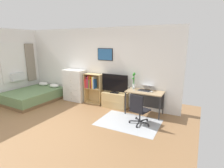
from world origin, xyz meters
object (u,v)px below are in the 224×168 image
at_px(office_chair, 138,109).
at_px(bamboo_vase, 134,80).
at_px(laptop, 146,88).
at_px(dresser, 75,85).
at_px(computer_mouse, 152,92).
at_px(wine_glass, 134,86).
at_px(bed, 34,95).
at_px(bookshelf, 93,86).
at_px(tv_stand, 115,100).
at_px(desk, 145,95).
at_px(television, 115,84).

bearing_deg(office_chair, bamboo_vase, 132.02).
bearing_deg(laptop, office_chair, -80.89).
bearing_deg(dresser, computer_mouse, -1.68).
relative_size(computer_mouse, bamboo_vase, 0.20).
bearing_deg(wine_glass, bed, -170.06).
relative_size(computer_mouse, wine_glass, 0.58).
height_order(bookshelf, laptop, bookshelf).
bearing_deg(laptop, bed, -165.12).
relative_size(dresser, laptop, 2.71).
xyz_separation_m(dresser, tv_stand, (1.71, 0.02, -0.33)).
xyz_separation_m(bed, bamboo_vase, (3.70, 0.87, 0.80)).
xyz_separation_m(desk, bamboo_vase, (-0.43, 0.08, 0.42)).
bearing_deg(television, bookshelf, 175.62).
distance_m(office_chair, laptop, 0.99).
relative_size(bamboo_vase, wine_glass, 2.91).
height_order(bed, bookshelf, bookshelf).
relative_size(bookshelf, computer_mouse, 10.57).
bearing_deg(dresser, wine_glass, -2.74).
relative_size(desk, computer_mouse, 10.76).
xyz_separation_m(bookshelf, desk, (2.00, -0.06, -0.06)).
xyz_separation_m(dresser, bamboo_vase, (2.36, 0.08, 0.43)).
xyz_separation_m(bed, tv_stand, (3.06, 0.80, 0.05)).
relative_size(bookshelf, laptop, 2.48).
bearing_deg(bookshelf, wine_glass, -6.19).
bearing_deg(computer_mouse, laptop, 148.97).
distance_m(tv_stand, office_chair, 1.46).
bearing_deg(bookshelf, bed, -158.26).
relative_size(television, computer_mouse, 9.14).
height_order(laptop, bamboo_vase, bamboo_vase).
distance_m(television, desk, 1.10).
bearing_deg(bed, office_chair, 0.58).
xyz_separation_m(bed, desk, (4.13, 0.78, 0.38)).
relative_size(office_chair, laptop, 1.94).
distance_m(tv_stand, computer_mouse, 1.39).
bearing_deg(tv_stand, bookshelf, 176.99).
relative_size(office_chair, bamboo_vase, 1.64).
distance_m(dresser, laptop, 2.77).
height_order(bookshelf, bamboo_vase, bamboo_vase).
relative_size(laptop, wine_glass, 2.46).
bearing_deg(dresser, desk, 0.03).
bearing_deg(office_chair, dresser, 177.41).
relative_size(bed, office_chair, 2.38).
height_order(dresser, wine_glass, dresser).
relative_size(bookshelf, tv_stand, 1.28).
relative_size(tv_stand, wine_glass, 4.76).
bearing_deg(wine_glass, desk, 19.73).
distance_m(office_chair, bamboo_vase, 1.22).
bearing_deg(office_chair, laptop, 110.13).
relative_size(dresser, bamboo_vase, 2.28).
relative_size(bookshelf, television, 1.16).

